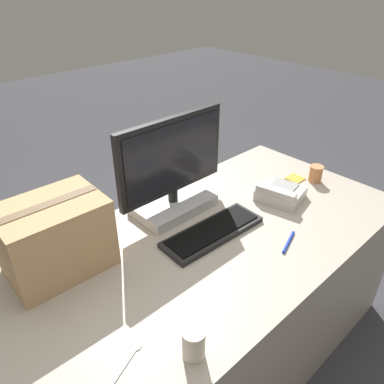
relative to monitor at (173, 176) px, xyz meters
name	(u,v)px	position (x,y,z in m)	size (l,w,h in m)	color
ground_plane	(207,348)	(-0.03, -0.27, -0.89)	(12.00, 12.00, 0.00)	#38383D
office_desk	(209,299)	(-0.03, -0.27, -0.53)	(1.80, 0.90, 0.72)	#A89E8E
monitor	(173,176)	(0.00, 0.00, 0.00)	(0.55, 0.23, 0.45)	#B7B7B7
keyboard	(213,231)	(0.00, -0.25, -0.16)	(0.46, 0.18, 0.03)	black
desk_phone	(280,193)	(0.44, -0.28, -0.14)	(0.23, 0.24, 0.08)	beige
paper_cup_left	(194,343)	(-0.45, -0.62, -0.12)	(0.07, 0.07, 0.10)	beige
paper_cup_right	(316,174)	(0.72, -0.30, -0.13)	(0.07, 0.07, 0.09)	#BC7547
spoon	(130,358)	(-0.59, -0.50, -0.17)	(0.17, 0.08, 0.00)	silver
cardboard_box	(55,237)	(-0.56, -0.01, -0.04)	(0.37, 0.27, 0.28)	tan
pen_marker	(289,242)	(0.18, -0.51, -0.17)	(0.14, 0.06, 0.01)	#1933B2
sticky_note_pad	(295,179)	(0.66, -0.22, -0.17)	(0.08, 0.08, 0.01)	gold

